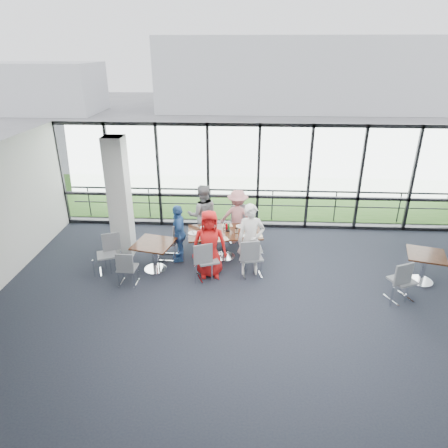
# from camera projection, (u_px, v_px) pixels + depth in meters

# --- Properties ---
(floor) EXTENTS (12.00, 10.00, 0.02)m
(floor) POSITION_uv_depth(u_px,v_px,m) (261.00, 330.00, 7.98)
(floor) COLOR #1F222E
(floor) RESTS_ON ground
(ceiling) EXTENTS (12.00, 10.00, 0.04)m
(ceiling) POSITION_uv_depth(u_px,v_px,m) (268.00, 175.00, 6.67)
(ceiling) COLOR white
(ceiling) RESTS_ON ground
(curtain_wall_back) EXTENTS (12.00, 0.10, 3.20)m
(curtain_wall_back) POSITION_uv_depth(u_px,v_px,m) (258.00, 178.00, 11.88)
(curtain_wall_back) COLOR white
(curtain_wall_back) RESTS_ON ground
(structural_column) EXTENTS (0.50, 0.50, 3.20)m
(structural_column) POSITION_uv_depth(u_px,v_px,m) (120.00, 199.00, 10.24)
(structural_column) COLOR silver
(structural_column) RESTS_ON ground
(apron) EXTENTS (80.00, 70.00, 0.02)m
(apron) POSITION_uv_depth(u_px,v_px,m) (254.00, 179.00, 17.10)
(apron) COLOR slate
(apron) RESTS_ON ground
(grass_strip) EXTENTS (80.00, 5.00, 0.01)m
(grass_strip) POSITION_uv_depth(u_px,v_px,m) (255.00, 194.00, 15.27)
(grass_strip) COLOR #215417
(grass_strip) RESTS_ON ground
(hangar_main) EXTENTS (24.00, 10.00, 6.00)m
(hangar_main) POSITION_uv_depth(u_px,v_px,m) (297.00, 73.00, 35.74)
(hangar_main) COLOR silver
(hangar_main) RESTS_ON ground
(hangar_aux) EXTENTS (10.00, 6.00, 4.00)m
(hangar_aux) POSITION_uv_depth(u_px,v_px,m) (38.00, 88.00, 33.61)
(hangar_aux) COLOR silver
(hangar_aux) RESTS_ON ground
(guard_rail) EXTENTS (12.00, 0.06, 0.06)m
(guard_rail) POSITION_uv_depth(u_px,v_px,m) (257.00, 205.00, 12.88)
(guard_rail) COLOR #2D2D33
(guard_rail) RESTS_ON ground
(main_table) EXTENTS (2.02, 1.29, 0.75)m
(main_table) POSITION_uv_depth(u_px,v_px,m) (225.00, 236.00, 10.47)
(main_table) COLOR #321C10
(main_table) RESTS_ON ground
(side_table_left) EXTENTS (1.08, 1.08, 0.75)m
(side_table_left) POSITION_uv_depth(u_px,v_px,m) (154.00, 247.00, 9.86)
(side_table_left) COLOR #321C10
(side_table_left) RESTS_ON ground
(side_table_right) EXTENTS (1.03, 1.03, 0.75)m
(side_table_right) POSITION_uv_depth(u_px,v_px,m) (425.00, 259.00, 9.34)
(side_table_right) COLOR #321C10
(side_table_right) RESTS_ON ground
(diner_near_left) EXTENTS (0.89, 0.64, 1.70)m
(diner_near_left) POSITION_uv_depth(u_px,v_px,m) (209.00, 244.00, 9.55)
(diner_near_left) COLOR red
(diner_near_left) RESTS_ON ground
(diner_near_right) EXTENTS (0.71, 0.56, 1.81)m
(diner_near_right) POSITION_uv_depth(u_px,v_px,m) (251.00, 240.00, 9.61)
(diner_near_right) COLOR white
(diner_near_right) RESTS_ON ground
(diner_far_left) EXTENTS (0.93, 0.67, 1.75)m
(diner_far_left) POSITION_uv_depth(u_px,v_px,m) (203.00, 215.00, 11.12)
(diner_far_left) COLOR gray
(diner_far_left) RESTS_ON ground
(diner_far_right) EXTENTS (1.08, 0.65, 1.59)m
(diner_far_right) POSITION_uv_depth(u_px,v_px,m) (238.00, 217.00, 11.20)
(diner_far_right) COLOR #D17F7F
(diner_far_right) RESTS_ON ground
(diner_end) EXTENTS (0.66, 0.98, 1.54)m
(diner_end) POSITION_uv_depth(u_px,v_px,m) (179.00, 233.00, 10.30)
(diner_end) COLOR #3464A9
(diner_end) RESTS_ON ground
(chair_main_nl) EXTENTS (0.62, 0.62, 0.98)m
(chair_main_nl) POSITION_uv_depth(u_px,v_px,m) (208.00, 260.00, 9.56)
(chair_main_nl) COLOR slate
(chair_main_nl) RESTS_ON ground
(chair_main_nr) EXTENTS (0.58, 0.58, 0.99)m
(chair_main_nr) POSITION_uv_depth(u_px,v_px,m) (252.00, 257.00, 9.69)
(chair_main_nr) COLOR slate
(chair_main_nr) RESTS_ON ground
(chair_main_fl) EXTENTS (0.52, 0.52, 0.86)m
(chair_main_fl) POSITION_uv_depth(u_px,v_px,m) (205.00, 229.00, 11.34)
(chair_main_fl) COLOR slate
(chair_main_fl) RESTS_ON ground
(chair_main_fr) EXTENTS (0.61, 0.61, 0.99)m
(chair_main_fr) POSITION_uv_depth(u_px,v_px,m) (236.00, 225.00, 11.45)
(chair_main_fr) COLOR slate
(chair_main_fr) RESTS_ON ground
(chair_main_end) EXTENTS (0.50, 0.50, 0.98)m
(chair_main_end) POSITION_uv_depth(u_px,v_px,m) (168.00, 241.00, 10.48)
(chair_main_end) COLOR slate
(chair_main_end) RESTS_ON ground
(chair_spare_la) EXTENTS (0.44, 0.44, 0.87)m
(chair_spare_la) POSITION_uv_depth(u_px,v_px,m) (128.00, 268.00, 9.33)
(chair_spare_la) COLOR slate
(chair_spare_la) RESTS_ON ground
(chair_spare_lb) EXTENTS (0.60, 0.60, 0.94)m
(chair_spare_lb) POSITION_uv_depth(u_px,v_px,m) (107.00, 255.00, 9.84)
(chair_spare_lb) COLOR slate
(chair_spare_lb) RESTS_ON ground
(chair_spare_r) EXTENTS (0.63, 0.63, 0.98)m
(chair_spare_r) POSITION_uv_depth(u_px,v_px,m) (402.00, 280.00, 8.72)
(chair_spare_r) COLOR slate
(chair_spare_r) RESTS_ON ground
(plate_nl) EXTENTS (0.24, 0.24, 0.01)m
(plate_nl) POSITION_uv_depth(u_px,v_px,m) (206.00, 238.00, 10.04)
(plate_nl) COLOR white
(plate_nl) RESTS_ON main_table
(plate_nr) EXTENTS (0.25, 0.25, 0.01)m
(plate_nr) POSITION_uv_depth(u_px,v_px,m) (247.00, 236.00, 10.16)
(plate_nr) COLOR white
(plate_nr) RESTS_ON main_table
(plate_fl) EXTENTS (0.29, 0.29, 0.01)m
(plate_fl) POSITION_uv_depth(u_px,v_px,m) (205.00, 228.00, 10.63)
(plate_fl) COLOR white
(plate_fl) RESTS_ON main_table
(plate_fr) EXTENTS (0.25, 0.25, 0.01)m
(plate_fr) POSITION_uv_depth(u_px,v_px,m) (241.00, 226.00, 10.71)
(plate_fr) COLOR white
(plate_fr) RESTS_ON main_table
(plate_end) EXTENTS (0.28, 0.28, 0.01)m
(plate_end) POSITION_uv_depth(u_px,v_px,m) (193.00, 233.00, 10.31)
(plate_end) COLOR white
(plate_end) RESTS_ON main_table
(tumbler_a) EXTENTS (0.07, 0.07, 0.15)m
(tumbler_a) POSITION_uv_depth(u_px,v_px,m) (216.00, 234.00, 10.13)
(tumbler_a) COLOR white
(tumbler_a) RESTS_ON main_table
(tumbler_b) EXTENTS (0.07, 0.07, 0.14)m
(tumbler_b) POSITION_uv_depth(u_px,v_px,m) (237.00, 231.00, 10.29)
(tumbler_b) COLOR white
(tumbler_b) RESTS_ON main_table
(tumbler_c) EXTENTS (0.07, 0.07, 0.14)m
(tumbler_c) POSITION_uv_depth(u_px,v_px,m) (224.00, 226.00, 10.60)
(tumbler_c) COLOR white
(tumbler_c) RESTS_ON main_table
(tumbler_d) EXTENTS (0.08, 0.08, 0.15)m
(tumbler_d) POSITION_uv_depth(u_px,v_px,m) (199.00, 233.00, 10.17)
(tumbler_d) COLOR white
(tumbler_d) RESTS_ON main_table
(menu_a) EXTENTS (0.38, 0.33, 0.00)m
(menu_a) POSITION_uv_depth(u_px,v_px,m) (222.00, 239.00, 10.00)
(menu_a) COLOR silver
(menu_a) RESTS_ON main_table
(menu_b) EXTENTS (0.35, 0.27, 0.00)m
(menu_b) POSITION_uv_depth(u_px,v_px,m) (256.00, 236.00, 10.19)
(menu_b) COLOR silver
(menu_b) RESTS_ON main_table
(menu_c) EXTENTS (0.32, 0.26, 0.00)m
(menu_c) POSITION_uv_depth(u_px,v_px,m) (227.00, 225.00, 10.77)
(menu_c) COLOR silver
(menu_c) RESTS_ON main_table
(condiment_caddy) EXTENTS (0.10, 0.07, 0.04)m
(condiment_caddy) POSITION_uv_depth(u_px,v_px,m) (228.00, 231.00, 10.42)
(condiment_caddy) COLOR black
(condiment_caddy) RESTS_ON main_table
(ketchup_bottle) EXTENTS (0.06, 0.06, 0.18)m
(ketchup_bottle) POSITION_uv_depth(u_px,v_px,m) (227.00, 227.00, 10.48)
(ketchup_bottle) COLOR #AF000B
(ketchup_bottle) RESTS_ON main_table
(green_bottle) EXTENTS (0.05, 0.05, 0.20)m
(green_bottle) POSITION_uv_depth(u_px,v_px,m) (229.00, 227.00, 10.45)
(green_bottle) COLOR #167D2B
(green_bottle) RESTS_ON main_table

